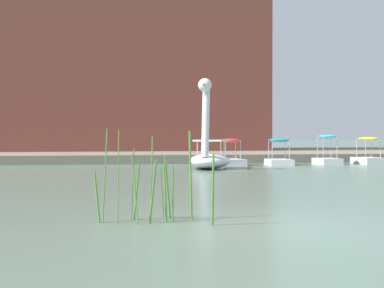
{
  "coord_description": "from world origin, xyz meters",
  "views": [
    {
      "loc": [
        -2.32,
        -8.0,
        1.4
      ],
      "look_at": [
        1.81,
        16.74,
        1.11
      ],
      "focal_mm": 49.83,
      "sensor_mm": 36.0,
      "label": 1
    }
  ],
  "objects_px": {
    "pedal_boat_teal": "(279,156)",
    "pedal_boat_cyan": "(327,155)",
    "swan_boat": "(209,154)",
    "pedal_boat_yellow": "(368,155)",
    "tree_broadleaf_right": "(138,102)",
    "pedal_boat_red": "(231,157)"
  },
  "relations": [
    {
      "from": "pedal_boat_teal",
      "to": "pedal_boat_cyan",
      "type": "xyz_separation_m",
      "value": [
        2.78,
        0.38,
        0.03
      ]
    },
    {
      "from": "swan_boat",
      "to": "pedal_boat_yellow",
      "type": "bearing_deg",
      "value": 17.88
    },
    {
      "from": "tree_broadleaf_right",
      "to": "pedal_boat_teal",
      "type": "bearing_deg",
      "value": -65.22
    },
    {
      "from": "pedal_boat_red",
      "to": "pedal_boat_cyan",
      "type": "height_order",
      "value": "pedal_boat_cyan"
    },
    {
      "from": "pedal_boat_red",
      "to": "pedal_boat_cyan",
      "type": "relative_size",
      "value": 1.1
    },
    {
      "from": "pedal_boat_red",
      "to": "pedal_boat_cyan",
      "type": "xyz_separation_m",
      "value": [
        5.29,
        0.27,
        0.06
      ]
    },
    {
      "from": "swan_boat",
      "to": "tree_broadleaf_right",
      "type": "distance_m",
      "value": 16.71
    },
    {
      "from": "pedal_boat_yellow",
      "to": "pedal_boat_red",
      "type": "bearing_deg",
      "value": -177.72
    },
    {
      "from": "pedal_boat_cyan",
      "to": "tree_broadleaf_right",
      "type": "height_order",
      "value": "tree_broadleaf_right"
    },
    {
      "from": "pedal_boat_teal",
      "to": "pedal_boat_yellow",
      "type": "xyz_separation_m",
      "value": [
        5.14,
        0.42,
        0.02
      ]
    },
    {
      "from": "swan_boat",
      "to": "pedal_boat_yellow",
      "type": "distance_m",
      "value": 9.76
    },
    {
      "from": "pedal_boat_teal",
      "to": "tree_broadleaf_right",
      "type": "height_order",
      "value": "tree_broadleaf_right"
    },
    {
      "from": "pedal_boat_yellow",
      "to": "tree_broadleaf_right",
      "type": "bearing_deg",
      "value": 130.86
    },
    {
      "from": "pedal_boat_yellow",
      "to": "pedal_boat_cyan",
      "type": "bearing_deg",
      "value": -179.07
    },
    {
      "from": "pedal_boat_red",
      "to": "pedal_boat_cyan",
      "type": "distance_m",
      "value": 5.3
    },
    {
      "from": "pedal_boat_teal",
      "to": "pedal_boat_yellow",
      "type": "height_order",
      "value": "pedal_boat_yellow"
    },
    {
      "from": "pedal_boat_red",
      "to": "swan_boat",
      "type": "bearing_deg",
      "value": -121.37
    },
    {
      "from": "pedal_boat_red",
      "to": "pedal_boat_yellow",
      "type": "xyz_separation_m",
      "value": [
        7.65,
        0.3,
        0.05
      ]
    },
    {
      "from": "pedal_boat_cyan",
      "to": "swan_boat",
      "type": "bearing_deg",
      "value": -156.89
    },
    {
      "from": "pedal_boat_cyan",
      "to": "tree_broadleaf_right",
      "type": "xyz_separation_m",
      "value": [
        -9.08,
        13.26,
        3.6
      ]
    },
    {
      "from": "pedal_boat_red",
      "to": "pedal_boat_yellow",
      "type": "height_order",
      "value": "pedal_boat_yellow"
    },
    {
      "from": "pedal_boat_red",
      "to": "tree_broadleaf_right",
      "type": "xyz_separation_m",
      "value": [
        -3.79,
        13.52,
        3.66
      ]
    }
  ]
}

